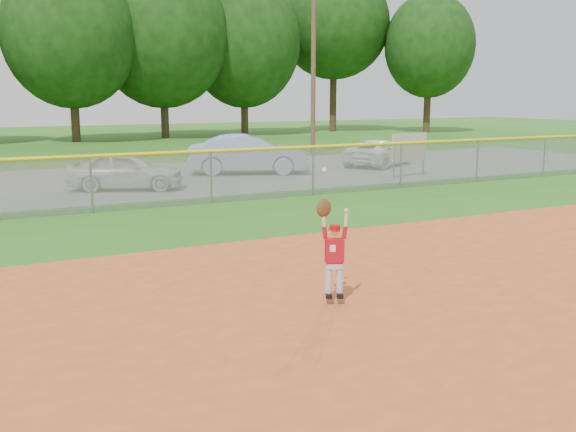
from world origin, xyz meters
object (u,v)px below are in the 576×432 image
(car_white_a, at_px, (126,171))
(ballplayer, at_px, (333,249))
(car_white_b, at_px, (380,153))
(sponsor_sign, at_px, (409,148))
(car_blue, at_px, (248,154))

(car_white_a, bearing_deg, ballplayer, -156.77)
(car_white_b, distance_m, ballplayer, 19.08)
(sponsor_sign, distance_m, ballplayer, 15.28)
(car_white_a, height_order, car_white_b, car_white_a)
(car_white_b, bearing_deg, car_blue, 60.73)
(car_white_a, bearing_deg, car_white_b, -55.97)
(sponsor_sign, bearing_deg, ballplayer, -131.58)
(sponsor_sign, bearing_deg, car_white_a, 171.14)
(car_white_a, distance_m, sponsor_sign, 10.29)
(ballplayer, bearing_deg, car_blue, 70.98)
(car_blue, height_order, ballplayer, ballplayer)
(car_white_b, relative_size, ballplayer, 2.10)
(car_blue, bearing_deg, car_white_b, -67.73)
(sponsor_sign, bearing_deg, car_white_b, 70.39)
(car_white_a, relative_size, ballplayer, 1.90)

